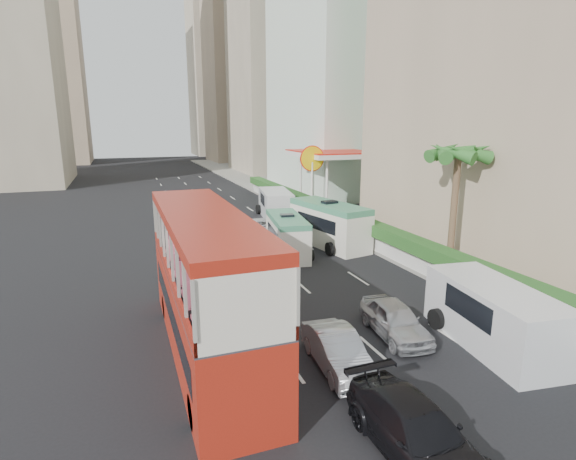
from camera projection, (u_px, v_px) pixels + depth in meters
name	position (u px, v px, depth m)	size (l,w,h in m)	color
ground_plane	(357.00, 326.00, 18.09)	(200.00, 200.00, 0.00)	black
double_decker_bus	(206.00, 284.00, 15.47)	(2.50, 11.00, 5.06)	#A62213
car_silver_lane_a	(337.00, 368.00, 14.96)	(1.34, 3.85, 1.27)	#ADB0B4
car_silver_lane_b	(394.00, 336.00, 17.23)	(1.56, 3.89, 1.32)	#ADB0B4
car_black	(414.00, 455.00, 11.03)	(1.87, 4.59, 1.33)	black
van_asset	(262.00, 237.00, 32.23)	(2.07, 4.49, 1.25)	silver
minibus_near	(287.00, 236.00, 27.69)	(1.81, 5.43, 2.41)	silver
minibus_far	(329.00, 224.00, 29.71)	(2.14, 6.43, 2.85)	silver
panel_van_near	(494.00, 316.00, 16.27)	(2.27, 5.66, 2.27)	silver
panel_van_far	(276.00, 204.00, 38.88)	(2.30, 5.74, 2.30)	silver
sidewalk	(314.00, 206.00, 43.92)	(6.00, 120.00, 0.18)	#99968C
kerb_wall	(339.00, 225.00, 32.80)	(0.30, 44.00, 1.00)	silver
hedge	(339.00, 214.00, 32.61)	(1.10, 44.00, 0.70)	#2D6626
palm_tree	(453.00, 212.00, 23.60)	(0.36, 0.36, 6.40)	brown
shell_station	(333.00, 181.00, 41.82)	(6.50, 8.00, 5.50)	silver
tower_mid	(285.00, 13.00, 71.31)	(16.00, 16.00, 50.00)	#B4A58D
tower_far_a	(241.00, 54.00, 93.55)	(14.00, 14.00, 44.00)	tan
tower_far_b	(219.00, 75.00, 114.07)	(14.00, 14.00, 40.00)	#B4A58D
tower_left_b	(36.00, 44.00, 87.39)	(16.00, 16.00, 46.00)	tan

